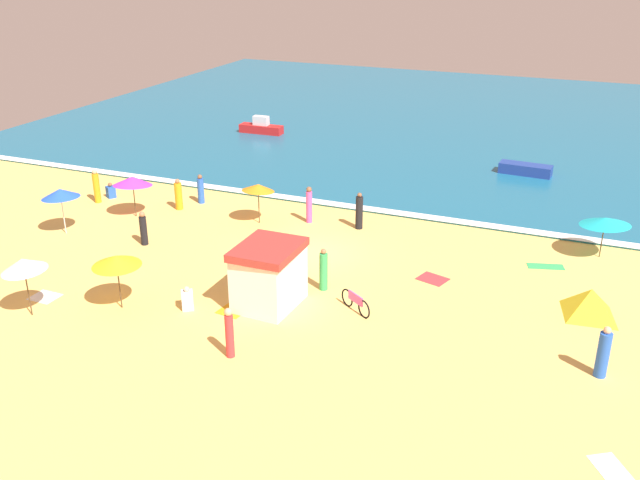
{
  "coord_description": "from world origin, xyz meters",
  "views": [
    {
      "loc": [
        11.44,
        -26.65,
        12.92
      ],
      "look_at": [
        0.5,
        -0.11,
        0.8
      ],
      "focal_mm": 39.49,
      "sensor_mm": 36.0,
      "label": 1
    }
  ],
  "objects_px": {
    "beach_tent": "(590,302)",
    "small_boat_1": "(525,169)",
    "beachgoer_1": "(187,299)",
    "beachgoer_5": "(178,195)",
    "beach_umbrella_3": "(23,265)",
    "beachgoer_6": "(359,212)",
    "beach_umbrella_5": "(60,193)",
    "beachgoer_8": "(603,353)",
    "beachgoer_7": "(309,205)",
    "beachgoer_3": "(143,229)",
    "beachgoer_9": "(229,333)",
    "beach_umbrella_0": "(132,181)",
    "lifeguard_cabana": "(269,275)",
    "beach_umbrella_1": "(116,261)",
    "beachgoer_0": "(324,271)",
    "small_boat_0": "(261,127)",
    "beachgoer_4": "(96,187)",
    "beachgoer_2": "(201,190)",
    "beach_umbrella_4": "(258,188)",
    "parked_bicycle": "(355,302)",
    "beachgoer_10": "(111,191)",
    "beach_umbrella_2": "(605,221)"
  },
  "relations": [
    {
      "from": "beach_umbrella_4",
      "to": "beachgoer_3",
      "type": "height_order",
      "value": "beach_umbrella_4"
    },
    {
      "from": "beach_umbrella_2",
      "to": "beachgoer_8",
      "type": "distance_m",
      "value": 10.05
    },
    {
      "from": "beach_umbrella_5",
      "to": "small_boat_0",
      "type": "distance_m",
      "value": 20.78
    },
    {
      "from": "beach_umbrella_5",
      "to": "beachgoer_2",
      "type": "distance_m",
      "value": 7.42
    },
    {
      "from": "beachgoer_5",
      "to": "beach_umbrella_5",
      "type": "bearing_deg",
      "value": -123.04
    },
    {
      "from": "beach_tent",
      "to": "beachgoer_1",
      "type": "xyz_separation_m",
      "value": [
        -14.22,
        -5.32,
        -0.14
      ]
    },
    {
      "from": "beach_umbrella_3",
      "to": "beach_umbrella_4",
      "type": "bearing_deg",
      "value": 72.95
    },
    {
      "from": "beach_umbrella_4",
      "to": "beach_tent",
      "type": "xyz_separation_m",
      "value": [
        15.79,
        -3.8,
        -1.31
      ]
    },
    {
      "from": "beach_umbrella_0",
      "to": "small_boat_0",
      "type": "relative_size",
      "value": 0.69
    },
    {
      "from": "small_boat_0",
      "to": "beachgoer_8",
      "type": "bearing_deg",
      "value": -44.47
    },
    {
      "from": "beach_tent",
      "to": "small_boat_1",
      "type": "xyz_separation_m",
      "value": [
        -4.5,
        16.83,
        -0.14
      ]
    },
    {
      "from": "beachgoer_1",
      "to": "beachgoer_5",
      "type": "relative_size",
      "value": 0.58
    },
    {
      "from": "beach_umbrella_2",
      "to": "beachgoer_9",
      "type": "height_order",
      "value": "beach_umbrella_2"
    },
    {
      "from": "beach_umbrella_5",
      "to": "beachgoer_0",
      "type": "bearing_deg",
      "value": -3.34
    },
    {
      "from": "beach_umbrella_5",
      "to": "beachgoer_8",
      "type": "bearing_deg",
      "value": -7.29
    },
    {
      "from": "lifeguard_cabana",
      "to": "beach_umbrella_1",
      "type": "distance_m",
      "value": 5.72
    },
    {
      "from": "beach_umbrella_1",
      "to": "beachgoer_2",
      "type": "bearing_deg",
      "value": 106.53
    },
    {
      "from": "beachgoer_7",
      "to": "beachgoer_10",
      "type": "bearing_deg",
      "value": -176.36
    },
    {
      "from": "lifeguard_cabana",
      "to": "beachgoer_3",
      "type": "xyz_separation_m",
      "value": [
        -7.98,
        3.1,
        -0.48
      ]
    },
    {
      "from": "beachgoer_4",
      "to": "lifeguard_cabana",
      "type": "bearing_deg",
      "value": -26.91
    },
    {
      "from": "beach_umbrella_5",
      "to": "beach_umbrella_1",
      "type": "bearing_deg",
      "value": -35.86
    },
    {
      "from": "beach_tent",
      "to": "beachgoer_0",
      "type": "xyz_separation_m",
      "value": [
        -10.04,
        -1.8,
        0.29
      ]
    },
    {
      "from": "beach_umbrella_0",
      "to": "beachgoer_0",
      "type": "relative_size",
      "value": 1.24
    },
    {
      "from": "beach_umbrella_3",
      "to": "beachgoer_6",
      "type": "relative_size",
      "value": 1.29
    },
    {
      "from": "beach_umbrella_5",
      "to": "beachgoer_1",
      "type": "height_order",
      "value": "beach_umbrella_5"
    },
    {
      "from": "beach_umbrella_0",
      "to": "beach_tent",
      "type": "distance_m",
      "value": 22.24
    },
    {
      "from": "beach_umbrella_5",
      "to": "beachgoer_6",
      "type": "xyz_separation_m",
      "value": [
        12.89,
        5.99,
        -1.17
      ]
    },
    {
      "from": "beachgoer_1",
      "to": "beachgoer_3",
      "type": "xyz_separation_m",
      "value": [
        -5.26,
        4.62,
        0.37
      ]
    },
    {
      "from": "beach_umbrella_4",
      "to": "beachgoer_0",
      "type": "xyz_separation_m",
      "value": [
        5.75,
        -5.6,
        -1.01
      ]
    },
    {
      "from": "beachgoer_3",
      "to": "beachgoer_9",
      "type": "bearing_deg",
      "value": -39.58
    },
    {
      "from": "beachgoer_2",
      "to": "small_boat_0",
      "type": "xyz_separation_m",
      "value": [
        -3.7,
        14.48,
        -0.23
      ]
    },
    {
      "from": "beachgoer_8",
      "to": "beachgoer_10",
      "type": "bearing_deg",
      "value": 162.25
    },
    {
      "from": "beach_tent",
      "to": "beachgoer_0",
      "type": "bearing_deg",
      "value": -169.81
    },
    {
      "from": "beachgoer_2",
      "to": "beachgoer_3",
      "type": "xyz_separation_m",
      "value": [
        0.55,
        -5.93,
        0.03
      ]
    },
    {
      "from": "beach_umbrella_5",
      "to": "beachgoer_8",
      "type": "distance_m",
      "value": 24.61
    },
    {
      "from": "beach_tent",
      "to": "small_boat_1",
      "type": "relative_size",
      "value": 0.83
    },
    {
      "from": "beach_umbrella_5",
      "to": "small_boat_0",
      "type": "height_order",
      "value": "beach_umbrella_5"
    },
    {
      "from": "beachgoer_0",
      "to": "beachgoer_9",
      "type": "bearing_deg",
      "value": -99.96
    },
    {
      "from": "small_boat_0",
      "to": "beach_umbrella_3",
      "type": "bearing_deg",
      "value": -81.13
    },
    {
      "from": "beach_umbrella_4",
      "to": "beachgoer_3",
      "type": "relative_size",
      "value": 1.32
    },
    {
      "from": "beachgoer_6",
      "to": "beachgoer_7",
      "type": "bearing_deg",
      "value": -176.24
    },
    {
      "from": "beach_tent",
      "to": "parked_bicycle",
      "type": "xyz_separation_m",
      "value": [
        -8.23,
        -3.03,
        -0.17
      ]
    },
    {
      "from": "beach_umbrella_2",
      "to": "beach_tent",
      "type": "bearing_deg",
      "value": -91.59
    },
    {
      "from": "beach_umbrella_4",
      "to": "beachgoer_10",
      "type": "height_order",
      "value": "beach_umbrella_4"
    },
    {
      "from": "beachgoer_2",
      "to": "beachgoer_8",
      "type": "xyz_separation_m",
      "value": [
        20.59,
        -9.36,
        0.1
      ]
    },
    {
      "from": "beachgoer_7",
      "to": "small_boat_1",
      "type": "bearing_deg",
      "value": 53.13
    },
    {
      "from": "beach_umbrella_1",
      "to": "beach_umbrella_4",
      "type": "xyz_separation_m",
      "value": [
        0.84,
        10.0,
        -0.13
      ]
    },
    {
      "from": "beachgoer_8",
      "to": "small_boat_0",
      "type": "xyz_separation_m",
      "value": [
        -24.29,
        23.84,
        -0.33
      ]
    },
    {
      "from": "beach_umbrella_5",
      "to": "beachgoer_7",
      "type": "relative_size",
      "value": 1.28
    },
    {
      "from": "beach_umbrella_0",
      "to": "beachgoer_4",
      "type": "height_order",
      "value": "beach_umbrella_0"
    }
  ]
}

